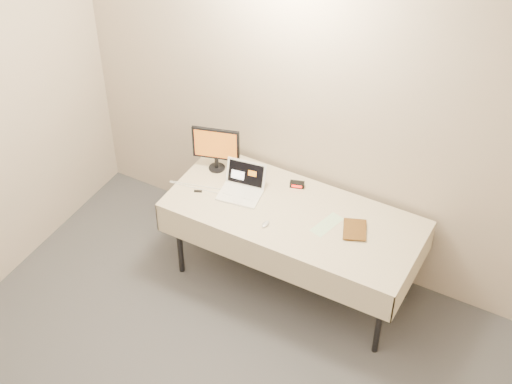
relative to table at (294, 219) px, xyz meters
The scene contains 9 objects.
back_wall 0.81m from the table, 90.00° to the left, with size 4.00×0.10×2.70m, color #C4B29D.
table is the anchor object (origin of this frame).
laptop 0.46m from the table, behind, with size 0.35×0.32×0.21m.
monitor 0.82m from the table, 167.13° to the left, with size 0.35×0.16×0.37m.
book 0.42m from the table, ahead, with size 0.16×0.02×0.21m, color #905A1A.
alarm_clock 0.31m from the table, 112.34° to the left, with size 0.12×0.08×0.04m.
clicker 0.25m from the table, 120.06° to the right, with size 0.04×0.08×0.02m, color #B9B9BB.
paper_form 0.27m from the table, ahead, with size 0.10×0.26×0.00m, color #B9E3B4.
usb_dongle 0.75m from the table, 169.72° to the right, with size 0.06×0.02×0.01m, color black.
Camera 1 is at (1.76, -1.74, 4.54)m, focal length 55.00 mm.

